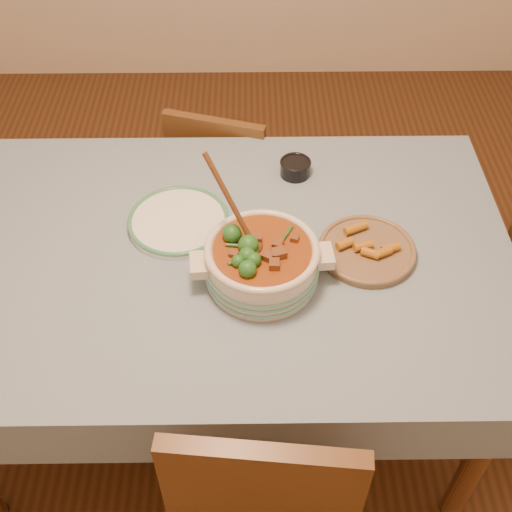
{
  "coord_description": "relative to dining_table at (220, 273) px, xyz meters",
  "views": [
    {
      "loc": [
        0.09,
        -1.26,
        2.06
      ],
      "look_at": [
        0.11,
        -0.12,
        0.86
      ],
      "focal_mm": 45.0,
      "sensor_mm": 36.0,
      "label": 1
    }
  ],
  "objects": [
    {
      "name": "dining_table",
      "position": [
        0.0,
        0.0,
        0.0
      ],
      "size": [
        1.68,
        1.08,
        0.76
      ],
      "color": "brown",
      "rests_on": "floor"
    },
    {
      "name": "floor",
      "position": [
        0.0,
        0.0,
        -0.66
      ],
      "size": [
        4.5,
        4.5,
        0.0
      ],
      "primitive_type": "plane",
      "color": "#432613",
      "rests_on": "ground"
    },
    {
      "name": "stew_casserole",
      "position": [
        0.12,
        -0.11,
        0.17
      ],
      "size": [
        0.38,
        0.32,
        0.36
      ],
      "rotation": [
        0.0,
        0.0,
        0.09
      ],
      "color": "beige",
      "rests_on": "dining_table"
    },
    {
      "name": "white_plate",
      "position": [
        -0.12,
        0.11,
        0.11
      ],
      "size": [
        0.34,
        0.34,
        0.03
      ],
      "rotation": [
        0.0,
        0.0,
        -0.16
      ],
      "color": "white",
      "rests_on": "dining_table"
    },
    {
      "name": "condiment_bowl",
      "position": [
        0.24,
        0.34,
        0.12
      ],
      "size": [
        0.12,
        0.12,
        0.05
      ],
      "rotation": [
        0.0,
        0.0,
        0.27
      ],
      "color": "black",
      "rests_on": "dining_table"
    },
    {
      "name": "chair_far",
      "position": [
        -0.01,
        0.68,
        -0.22
      ],
      "size": [
        0.46,
        0.46,
        0.79
      ],
      "rotation": [
        0.0,
        0.0,
        2.85
      ],
      "color": "brown",
      "rests_on": "floor"
    },
    {
      "name": "fried_plate",
      "position": [
        0.42,
        -0.01,
        0.11
      ],
      "size": [
        0.34,
        0.34,
        0.05
      ],
      "rotation": [
        0.0,
        0.0,
        0.35
      ],
      "color": "#7E6446",
      "rests_on": "dining_table"
    }
  ]
}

